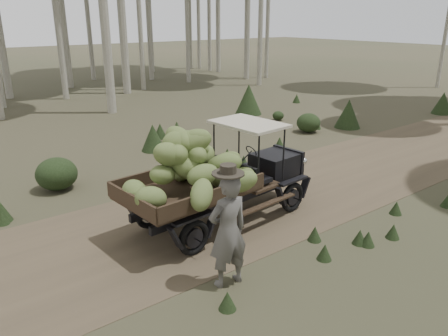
# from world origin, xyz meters

# --- Properties ---
(ground) EXTENTS (120.00, 120.00, 0.00)m
(ground) POSITION_xyz_m (0.00, 0.00, 0.00)
(ground) COLOR #473D2B
(ground) RESTS_ON ground
(dirt_track) EXTENTS (70.00, 4.00, 0.01)m
(dirt_track) POSITION_xyz_m (0.00, 0.00, 0.00)
(dirt_track) COLOR brown
(dirt_track) RESTS_ON ground
(banana_truck) EXTENTS (4.51, 2.27, 2.24)m
(banana_truck) POSITION_xyz_m (-2.29, -0.41, 1.27)
(banana_truck) COLOR black
(banana_truck) RESTS_ON ground
(farmer) EXTENTS (0.72, 0.54, 2.03)m
(farmer) POSITION_xyz_m (-3.19, -2.22, 0.96)
(farmer) COLOR #56534F
(farmer) RESTS_ON ground
(undergrowth) EXTENTS (22.30, 20.07, 1.37)m
(undergrowth) POSITION_xyz_m (2.23, -2.62, 0.52)
(undergrowth) COLOR #233319
(undergrowth) RESTS_ON ground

